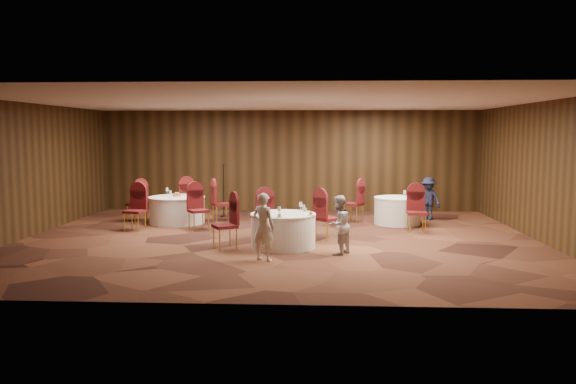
{
  "coord_description": "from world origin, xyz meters",
  "views": [
    {
      "loc": [
        0.88,
        -12.91,
        2.48
      ],
      "look_at": [
        0.2,
        0.2,
        1.1
      ],
      "focal_mm": 35.0,
      "sensor_mm": 36.0,
      "label": 1
    }
  ],
  "objects_px": {
    "table_right": "(397,211)",
    "woman_b": "(338,225)",
    "table_left": "(177,210)",
    "mic_stand": "(224,201)",
    "woman_a": "(264,227)",
    "table_main": "(283,230)",
    "man_c": "(428,199)"
  },
  "relations": [
    {
      "from": "table_main",
      "to": "woman_a",
      "type": "bearing_deg",
      "value": -103.01
    },
    {
      "from": "table_main",
      "to": "table_right",
      "type": "bearing_deg",
      "value": 48.11
    },
    {
      "from": "man_c",
      "to": "woman_a",
      "type": "bearing_deg",
      "value": -82.93
    },
    {
      "from": "table_left",
      "to": "mic_stand",
      "type": "xyz_separation_m",
      "value": [
        1.08,
        1.33,
        0.08
      ]
    },
    {
      "from": "woman_a",
      "to": "man_c",
      "type": "distance_m",
      "value": 6.9
    },
    {
      "from": "woman_a",
      "to": "woman_b",
      "type": "xyz_separation_m",
      "value": [
        1.48,
        0.65,
        -0.06
      ]
    },
    {
      "from": "table_right",
      "to": "man_c",
      "type": "bearing_deg",
      "value": 40.79
    },
    {
      "from": "table_right",
      "to": "woman_b",
      "type": "bearing_deg",
      "value": -114.05
    },
    {
      "from": "table_right",
      "to": "man_c",
      "type": "height_order",
      "value": "man_c"
    },
    {
      "from": "man_c",
      "to": "table_left",
      "type": "bearing_deg",
      "value": -126.92
    },
    {
      "from": "table_main",
      "to": "table_right",
      "type": "height_order",
      "value": "same"
    },
    {
      "from": "table_main",
      "to": "woman_b",
      "type": "distance_m",
      "value": 1.37
    },
    {
      "from": "table_left",
      "to": "mic_stand",
      "type": "height_order",
      "value": "mic_stand"
    },
    {
      "from": "table_left",
      "to": "table_right",
      "type": "height_order",
      "value": "same"
    },
    {
      "from": "mic_stand",
      "to": "woman_a",
      "type": "bearing_deg",
      "value": -73.18
    },
    {
      "from": "table_main",
      "to": "mic_stand",
      "type": "height_order",
      "value": "mic_stand"
    },
    {
      "from": "table_left",
      "to": "woman_b",
      "type": "xyz_separation_m",
      "value": [
        4.3,
        -3.79,
        0.23
      ]
    },
    {
      "from": "woman_a",
      "to": "mic_stand",
      "type": "bearing_deg",
      "value": -44.01
    },
    {
      "from": "man_c",
      "to": "woman_b",
      "type": "bearing_deg",
      "value": -74.97
    },
    {
      "from": "mic_stand",
      "to": "woman_b",
      "type": "relative_size",
      "value": 1.29
    },
    {
      "from": "table_left",
      "to": "man_c",
      "type": "height_order",
      "value": "man_c"
    },
    {
      "from": "table_left",
      "to": "woman_a",
      "type": "distance_m",
      "value": 5.27
    },
    {
      "from": "table_right",
      "to": "woman_b",
      "type": "height_order",
      "value": "woman_b"
    },
    {
      "from": "table_right",
      "to": "woman_b",
      "type": "xyz_separation_m",
      "value": [
        -1.75,
        -3.93,
        0.23
      ]
    },
    {
      "from": "woman_b",
      "to": "man_c",
      "type": "relative_size",
      "value": 1.0
    },
    {
      "from": "table_main",
      "to": "man_c",
      "type": "height_order",
      "value": "man_c"
    },
    {
      "from": "table_left",
      "to": "woman_a",
      "type": "bearing_deg",
      "value": -57.54
    },
    {
      "from": "table_main",
      "to": "table_right",
      "type": "xyz_separation_m",
      "value": [
        2.93,
        3.26,
        -0.0
      ]
    },
    {
      "from": "table_left",
      "to": "woman_b",
      "type": "relative_size",
      "value": 1.26
    },
    {
      "from": "table_left",
      "to": "woman_a",
      "type": "height_order",
      "value": "woman_a"
    },
    {
      "from": "table_main",
      "to": "table_left",
      "type": "relative_size",
      "value": 0.93
    },
    {
      "from": "mic_stand",
      "to": "man_c",
      "type": "height_order",
      "value": "mic_stand"
    }
  ]
}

